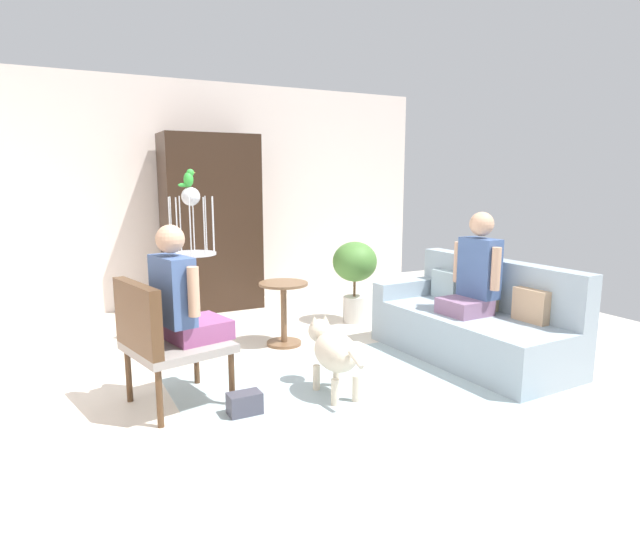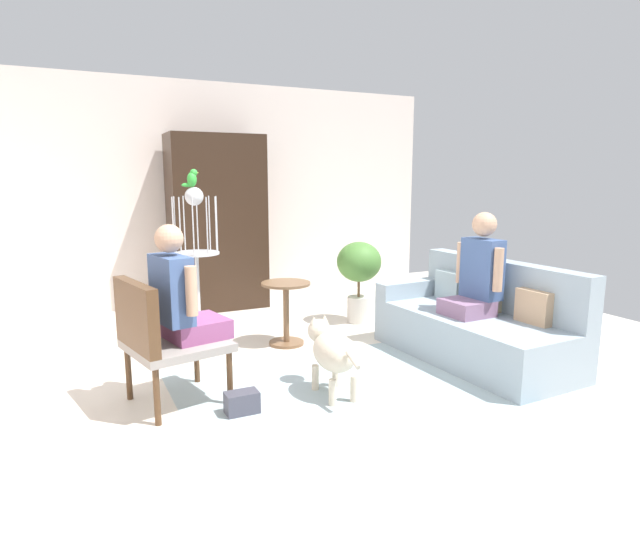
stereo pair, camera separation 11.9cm
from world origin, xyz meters
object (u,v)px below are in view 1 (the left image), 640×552
person_on_armchair (181,297)px  round_end_table (284,308)px  armchair (160,335)px  dog (334,350)px  couch (474,324)px  armoire_cabinet (211,223)px  person_on_couch (475,272)px  handbag (245,404)px  bird_cage_stand (193,259)px  potted_plant (355,269)px  parrot (189,179)px

person_on_armchair → round_end_table: person_on_armchair is taller
armchair → dog: bearing=-15.2°
couch → armoire_cabinet: (-1.59, 2.92, 0.76)m
person_on_armchair → round_end_table: (1.19, 0.93, -0.42)m
person_on_armchair → dog: bearing=-19.3°
couch → person_on_couch: size_ratio=2.11×
armchair → handbag: bearing=-37.1°
couch → round_end_table: couch is taller
bird_cage_stand → handbag: bearing=-93.7°
person_on_armchair → potted_plant: size_ratio=0.92×
person_on_armchair → parrot: parrot is taller
person_on_armchair → bird_cage_stand: 1.41m
armoire_cabinet → potted_plant: bearing=-48.3°
person_on_couch → bird_cage_stand: bird_cage_stand is taller
person_on_couch → potted_plant: 1.60m
person_on_armchair → parrot: (0.42, 1.34, 0.83)m
person_on_couch → round_end_table: size_ratio=1.45×
person_on_armchair → armoire_cabinet: (1.01, 2.74, 0.28)m
bird_cage_stand → armoire_cabinet: armoire_cabinet is taller
parrot → dog: bearing=-70.0°
parrot → handbag: size_ratio=0.74×
round_end_table → bird_cage_stand: bearing=151.7°
armchair → dog: size_ratio=1.19×
bird_cage_stand → handbag: size_ratio=6.67×
armchair → parrot: 1.84m
person_on_couch → handbag: 2.36m
armoire_cabinet → parrot: bearing=-113.1°
person_on_couch → handbag: (-2.24, -0.19, -0.71)m
couch → armoire_cabinet: armoire_cabinet is taller
person_on_armchair → round_end_table: bearing=38.1°
round_end_table → potted_plant: (1.05, 0.42, 0.25)m
person_on_couch → handbag: size_ratio=3.92×
person_on_armchair → armoire_cabinet: size_ratio=0.39×
potted_plant → handbag: 2.66m
person_on_couch → parrot: (-2.14, 1.55, 0.82)m
couch → person_on_armchair: (-2.60, 0.18, 0.48)m
parrot → potted_plant: (1.83, 0.01, -1.00)m
person_on_armchair → armoire_cabinet: 2.93m
person_on_armchair → handbag: 0.87m
potted_plant → person_on_couch: bearing=-78.5°
person_on_armchair → bird_cage_stand: bearing=72.3°
bird_cage_stand → potted_plant: 1.83m
person_on_couch → dog: 1.59m
parrot → armoire_cabinet: size_ratio=0.08×
armchair → parrot: bearing=67.2°
bird_cage_stand → handbag: (-0.11, -1.75, -0.77)m
armoire_cabinet → bird_cage_stand: bearing=-112.7°
person_on_armchair → parrot: bearing=72.8°
dog → parrot: bearing=110.0°
armchair → dog: (1.20, -0.33, -0.20)m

